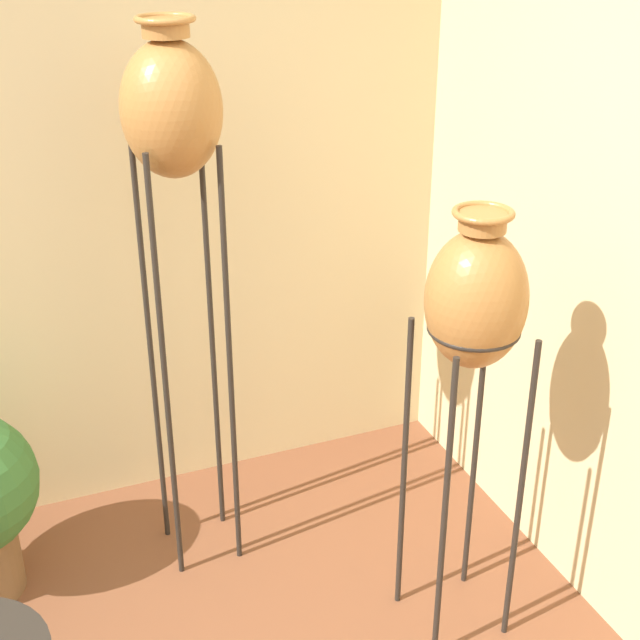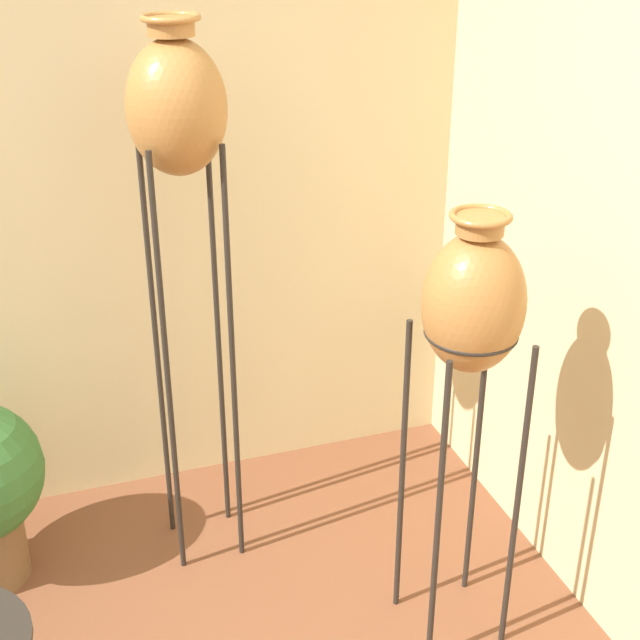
{
  "view_description": "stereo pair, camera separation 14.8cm",
  "coord_description": "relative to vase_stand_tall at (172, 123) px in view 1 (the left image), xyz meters",
  "views": [
    {
      "loc": [
        0.01,
        -1.38,
        2.3
      ],
      "look_at": [
        0.97,
        0.98,
        1.06
      ],
      "focal_mm": 50.0,
      "sensor_mm": 36.0,
      "label": 1
    },
    {
      "loc": [
        0.15,
        -1.43,
        2.3
      ],
      "look_at": [
        0.97,
        0.98,
        1.06
      ],
      "focal_mm": 50.0,
      "sensor_mm": 36.0,
      "label": 2
    }
  ],
  "objects": [
    {
      "name": "vase_stand_tall",
      "position": [
        0.0,
        0.0,
        0.0
      ],
      "size": [
        0.32,
        0.32,
        1.97
      ],
      "color": "#28231E",
      "rests_on": "ground_plane"
    },
    {
      "name": "vase_stand_medium",
      "position": [
        0.71,
        -0.69,
        -0.45
      ],
      "size": [
        0.3,
        0.3,
        1.5
      ],
      "color": "#28231E",
      "rests_on": "ground_plane"
    }
  ]
}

